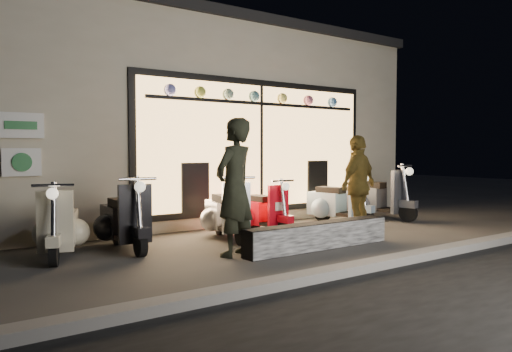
{
  "coord_description": "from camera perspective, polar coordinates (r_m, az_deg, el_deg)",
  "views": [
    {
      "loc": [
        -5.04,
        -6.15,
        1.48
      ],
      "look_at": [
        -0.26,
        0.6,
        1.05
      ],
      "focal_mm": 35.0,
      "sensor_mm": 36.0,
      "label": 1
    }
  ],
  "objects": [
    {
      "name": "graffiti_barrier",
      "position": [
        7.56,
        7.13,
        -6.79
      ],
      "size": [
        2.59,
        0.28,
        0.4
      ],
      "primitive_type": "cube",
      "color": "black",
      "rests_on": "ground"
    },
    {
      "name": "scooter_red",
      "position": [
        9.05,
        0.59,
        -4.03
      ],
      "size": [
        0.43,
        1.3,
        0.93
      ],
      "rotation": [
        0.0,
        0.0,
        0.03
      ],
      "color": "black",
      "rests_on": "ground"
    },
    {
      "name": "woman",
      "position": [
        8.86,
        11.6,
        -1.03
      ],
      "size": [
        1.09,
        0.67,
        1.74
      ],
      "primitive_type": "imported",
      "rotation": [
        0.0,
        0.0,
        3.4
      ],
      "color": "brown",
      "rests_on": "ground"
    },
    {
      "name": "scooter_grey",
      "position": [
        11.09,
        13.19,
        -2.42
      ],
      "size": [
        0.72,
        1.59,
        1.13
      ],
      "rotation": [
        0.0,
        0.0,
        0.21
      ],
      "color": "black",
      "rests_on": "ground"
    },
    {
      "name": "ground",
      "position": [
        8.09,
        4.02,
        -7.58
      ],
      "size": [
        40.0,
        40.0,
        0.0
      ],
      "primitive_type": "plane",
      "color": "#383533",
      "rests_on": "ground"
    },
    {
      "name": "kerb",
      "position": [
        6.68,
        15.11,
        -9.4
      ],
      "size": [
        40.0,
        0.25,
        0.12
      ],
      "primitive_type": "cube",
      "color": "slate",
      "rests_on": "ground"
    },
    {
      "name": "shop_building",
      "position": [
        12.24,
        -10.96,
        5.84
      ],
      "size": [
        10.2,
        6.23,
        4.2
      ],
      "color": "beige",
      "rests_on": "ground"
    },
    {
      "name": "scooter_black",
      "position": [
        7.83,
        -14.91,
        -4.88
      ],
      "size": [
        0.52,
        1.48,
        1.06
      ],
      "rotation": [
        0.0,
        0.0,
        -0.06
      ],
      "color": "black",
      "rests_on": "ground"
    },
    {
      "name": "scooter_silver",
      "position": [
        8.45,
        -3.51,
        -4.29
      ],
      "size": [
        0.67,
        1.44,
        1.03
      ],
      "rotation": [
        0.0,
        0.0,
        -0.23
      ],
      "color": "black",
      "rests_on": "ground"
    },
    {
      "name": "scooter_cream",
      "position": [
        7.56,
        -21.49,
        -5.41
      ],
      "size": [
        0.77,
        1.4,
        1.01
      ],
      "rotation": [
        0.0,
        0.0,
        -0.35
      ],
      "color": "black",
      "rests_on": "ground"
    },
    {
      "name": "scooter_blue",
      "position": [
        10.29,
        8.79,
        -2.99
      ],
      "size": [
        0.67,
        1.45,
        1.03
      ],
      "rotation": [
        0.0,
        0.0,
        0.22
      ],
      "color": "black",
      "rests_on": "ground"
    },
    {
      "name": "man",
      "position": [
        6.96,
        -2.48,
        -1.28
      ],
      "size": [
        0.83,
        0.7,
        1.93
      ],
      "primitive_type": "imported",
      "rotation": [
        0.0,
        0.0,
        3.53
      ],
      "color": "black",
      "rests_on": "ground"
    }
  ]
}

